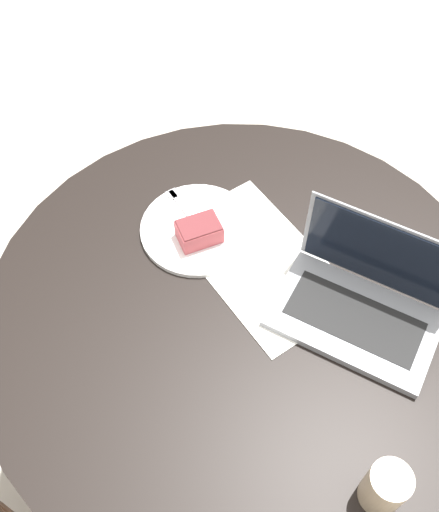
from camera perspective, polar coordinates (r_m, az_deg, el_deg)
ground_plane at (r=1.93m, az=1.55°, el=-15.65°), size 12.00×12.00×0.00m
dining_table at (r=1.40m, az=2.08°, el=-7.79°), size 1.11×1.11×0.73m
paper_document at (r=1.33m, az=3.86°, el=-0.51°), size 0.47×0.37×0.00m
plate at (r=1.38m, az=-2.10°, el=2.60°), size 0.26×0.26×0.01m
cake_slice at (r=1.33m, az=-1.96°, el=2.36°), size 0.08×0.10×0.05m
fork at (r=1.40m, az=-3.36°, el=4.50°), size 0.17×0.07×0.00m
coffee_glass at (r=1.11m, az=15.48°, el=-20.48°), size 0.07×0.07×0.11m
laptop at (r=1.26m, az=13.37°, el=-4.30°), size 0.38×0.39×0.21m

